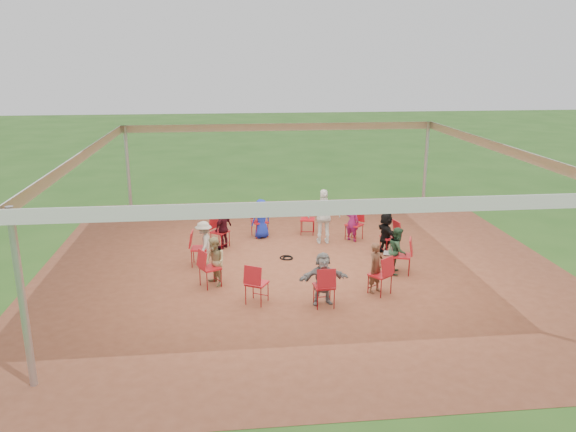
{
  "coord_description": "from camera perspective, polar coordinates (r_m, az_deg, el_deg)",
  "views": [
    {
      "loc": [
        -1.78,
        -13.39,
        5.13
      ],
      "look_at": [
        -0.28,
        0.3,
        1.2
      ],
      "focal_mm": 35.0,
      "sensor_mm": 36.0,
      "label": 1
    }
  ],
  "objects": [
    {
      "name": "chair_4",
      "position": [
        16.48,
        -2.89,
        -0.6
      ],
      "size": [
        0.55,
        0.56,
        0.9
      ],
      "primitive_type": null,
      "rotation": [
        0.0,
        0.0,
        -2.79
      ],
      "color": "#B2141C",
      "rests_on": "ground"
    },
    {
      "name": "person_seated_4",
      "position": [
        15.53,
        -6.59,
        -1.22
      ],
      "size": [
        0.68,
        0.75,
        1.15
      ],
      "primitive_type": "imported",
      "rotation": [
        0.0,
        0.0,
        -2.22
      ],
      "color": "#3A0C14",
      "rests_on": "ground"
    },
    {
      "name": "chair_6",
      "position": [
        14.38,
        -8.99,
        -3.29
      ],
      "size": [
        0.47,
        0.45,
        0.9
      ],
      "primitive_type": null,
      "rotation": [
        0.0,
        0.0,
        -1.64
      ],
      "color": "#B2141C",
      "rests_on": "ground"
    },
    {
      "name": "person_seated_1",
      "position": [
        15.2,
        9.93,
        -1.74
      ],
      "size": [
        0.62,
        1.13,
        1.15
      ],
      "primitive_type": "imported",
      "rotation": [
        0.0,
        0.0,
        1.78
      ],
      "color": "black",
      "rests_on": "ground"
    },
    {
      "name": "person_seated_7",
      "position": [
        12.02,
        3.56,
        -6.34
      ],
      "size": [
        1.09,
        0.47,
        1.15
      ],
      "primitive_type": "imported",
      "rotation": [
        0.0,
        0.0,
        0.07
      ],
      "color": "slate",
      "rests_on": "ground"
    },
    {
      "name": "chair_8",
      "position": [
        12.1,
        -3.19,
        -6.86
      ],
      "size": [
        0.58,
        0.59,
        0.9
      ],
      "primitive_type": null,
      "rotation": [
        0.0,
        0.0,
        -0.5
      ],
      "color": "#B2141C",
      "rests_on": "ground"
    },
    {
      "name": "tent",
      "position": [
        13.78,
        1.29,
        4.37
      ],
      "size": [
        10.33,
        10.33,
        3.0
      ],
      "color": "#B2B2B7",
      "rests_on": "ground"
    },
    {
      "name": "dirt_patch",
      "position": [
        14.44,
        1.23,
        -4.87
      ],
      "size": [
        13.0,
        13.0,
        0.0
      ],
      "primitive_type": "plane",
      "color": "brown",
      "rests_on": "ground"
    },
    {
      "name": "person_seated_8",
      "position": [
        12.72,
        8.94,
        -5.23
      ],
      "size": [
        0.5,
        0.47,
        1.15
      ],
      "primitive_type": "imported",
      "rotation": [
        0.0,
        0.0,
        0.64
      ],
      "color": "brown",
      "rests_on": "ground"
    },
    {
      "name": "laptop",
      "position": [
        13.95,
        10.39,
        -3.51
      ],
      "size": [
        0.35,
        0.38,
        0.22
      ],
      "rotation": [
        0.0,
        0.0,
        1.21
      ],
      "color": "#B7B7BC",
      "rests_on": "ground"
    },
    {
      "name": "person_seated_6",
      "position": [
        13.05,
        -7.47,
        -4.63
      ],
      "size": [
        0.55,
        0.65,
        1.15
      ],
      "primitive_type": "imported",
      "rotation": [
        0.0,
        0.0,
        -1.07
      ],
      "color": "tan",
      "rests_on": "ground"
    },
    {
      "name": "chair_2",
      "position": [
        16.29,
        6.74,
        -0.89
      ],
      "size": [
        0.61,
        0.61,
        0.9
      ],
      "primitive_type": null,
      "rotation": [
        0.0,
        0.0,
        2.35
      ],
      "color": "#B2141C",
      "rests_on": "ground"
    },
    {
      "name": "chair_9",
      "position": [
        11.97,
        3.68,
        -7.15
      ],
      "size": [
        0.45,
        0.47,
        0.9
      ],
      "primitive_type": null,
      "rotation": [
        0.0,
        0.0,
        0.07
      ],
      "color": "#B2141C",
      "rests_on": "ground"
    },
    {
      "name": "chair_5",
      "position": [
        15.64,
        -6.93,
        -1.62
      ],
      "size": [
        0.6,
        0.6,
        0.9
      ],
      "primitive_type": null,
      "rotation": [
        0.0,
        0.0,
        -2.22
      ],
      "color": "#B2141C",
      "rests_on": "ground"
    },
    {
      "name": "chair_7",
      "position": [
        13.04,
        -7.91,
        -5.27
      ],
      "size": [
        0.59,
        0.58,
        0.9
      ],
      "primitive_type": null,
      "rotation": [
        0.0,
        0.0,
        -1.07
      ],
      "color": "#B2141C",
      "rests_on": "ground"
    },
    {
      "name": "chair_1",
      "position": [
        15.3,
        10.3,
        -2.17
      ],
      "size": [
        0.52,
        0.5,
        0.9
      ],
      "primitive_type": null,
      "rotation": [
        0.0,
        0.0,
        1.78
      ],
      "color": "#B2141C",
      "rests_on": "ground"
    },
    {
      "name": "chair_0",
      "position": [
        13.97,
        11.52,
        -3.99
      ],
      "size": [
        0.56,
        0.55,
        0.9
      ],
      "primitive_type": null,
      "rotation": [
        0.0,
        0.0,
        1.21
      ],
      "color": "#B2141C",
      "rests_on": "ground"
    },
    {
      "name": "person_seated_0",
      "position": [
        13.93,
        11.06,
        -3.44
      ],
      "size": [
        0.5,
        0.64,
        1.15
      ],
      "primitive_type": "imported",
      "rotation": [
        0.0,
        0.0,
        1.21
      ],
      "color": "#24462D",
      "rests_on": "ground"
    },
    {
      "name": "person_seated_2",
      "position": [
        16.16,
        6.53,
        -0.54
      ],
      "size": [
        0.49,
        0.49,
        1.15
      ],
      "primitive_type": "imported",
      "rotation": [
        0.0,
        0.0,
        2.35
      ],
      "color": "#811656",
      "rests_on": "ground"
    },
    {
      "name": "chair_10",
      "position": [
        12.7,
        9.34,
        -5.93
      ],
      "size": [
        0.6,
        0.6,
        0.9
      ],
      "primitive_type": null,
      "rotation": [
        0.0,
        0.0,
        0.64
      ],
      "color": "#B2141C",
      "rests_on": "ground"
    },
    {
      "name": "person_seated_5",
      "position": [
        14.32,
        -8.53,
        -2.78
      ],
      "size": [
        0.42,
        0.77,
        1.15
      ],
      "primitive_type": "imported",
      "rotation": [
        0.0,
        0.0,
        -1.64
      ],
      "color": "#A39D90",
      "rests_on": "ground"
    },
    {
      "name": "standing_person",
      "position": [
        15.83,
        3.69,
        -0.04
      ],
      "size": [
        0.95,
        0.54,
        1.56
      ],
      "primitive_type": "imported",
      "rotation": [
        0.0,
        0.0,
        3.06
      ],
      "color": "white",
      "rests_on": "ground"
    },
    {
      "name": "cable_coil",
      "position": [
        14.8,
        -0.11,
        -4.27
      ],
      "size": [
        0.42,
        0.42,
        0.03
      ],
      "rotation": [
        0.0,
        0.0,
        -0.23
      ],
      "color": "black",
      "rests_on": "ground"
    },
    {
      "name": "ground",
      "position": [
        14.44,
        1.23,
        -4.89
      ],
      "size": [
        80.0,
        80.0,
        0.0
      ],
      "primitive_type": "plane",
      "color": "#2B581B",
      "rests_on": "ground"
    },
    {
      "name": "chair_3",
      "position": [
        16.72,
        2.0,
        -0.35
      ],
      "size": [
        0.5,
        0.52,
        0.9
      ],
      "primitive_type": null,
      "rotation": [
        0.0,
        0.0,
        2.93
      ],
      "color": "#B2141C",
      "rests_on": "ground"
    },
    {
      "name": "person_seated_3",
      "position": [
        16.34,
        -2.73,
        -0.26
      ],
      "size": [
        0.64,
        0.49,
        1.15
      ],
      "primitive_type": "imported",
      "rotation": [
        0.0,
        0.0,
        -2.79
      ],
      "color": "#1527A4",
      "rests_on": "ground"
    }
  ]
}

